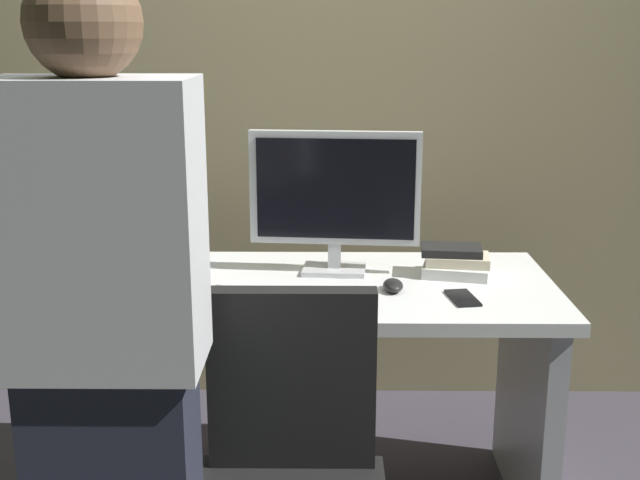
# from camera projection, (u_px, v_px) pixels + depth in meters

# --- Properties ---
(wall_back) EXTENTS (6.40, 0.10, 3.00)m
(wall_back) POSITION_uv_depth(u_px,v_px,m) (322.00, 34.00, 3.14)
(wall_back) COLOR #8C7F5B
(wall_back) RESTS_ON ground
(desk) EXTENTS (1.45, 0.71, 0.76)m
(desk) POSITION_uv_depth(u_px,v_px,m) (320.00, 353.00, 2.54)
(desk) COLOR white
(desk) RESTS_ON ground
(person_at_desk) EXTENTS (0.40, 0.24, 1.64)m
(person_at_desk) POSITION_uv_depth(u_px,v_px,m) (108.00, 368.00, 1.65)
(person_at_desk) COLOR #262838
(person_at_desk) RESTS_ON ground
(monitor) EXTENTS (0.54, 0.16, 0.46)m
(monitor) POSITION_uv_depth(u_px,v_px,m) (335.00, 194.00, 2.52)
(monitor) COLOR silver
(monitor) RESTS_ON desk
(keyboard) EXTENTS (0.43, 0.13, 0.02)m
(keyboard) POSITION_uv_depth(u_px,v_px,m) (292.00, 288.00, 2.39)
(keyboard) COLOR white
(keyboard) RESTS_ON desk
(mouse) EXTENTS (0.06, 0.10, 0.03)m
(mouse) POSITION_uv_depth(u_px,v_px,m) (393.00, 285.00, 2.40)
(mouse) COLOR black
(mouse) RESTS_ON desk
(cup_near_keyboard) EXTENTS (0.07, 0.07, 0.10)m
(cup_near_keyboard) POSITION_uv_depth(u_px,v_px,m) (164.00, 271.00, 2.42)
(cup_near_keyboard) COLOR #3372B2
(cup_near_keyboard) RESTS_ON desk
(cup_by_monitor) EXTENTS (0.07, 0.07, 0.08)m
(cup_by_monitor) POSITION_uv_depth(u_px,v_px,m) (194.00, 252.00, 2.67)
(cup_by_monitor) COLOR #3372B2
(cup_by_monitor) RESTS_ON desk
(book_stack) EXTENTS (0.23, 0.19, 0.09)m
(book_stack) POSITION_uv_depth(u_px,v_px,m) (455.00, 262.00, 2.55)
(book_stack) COLOR white
(book_stack) RESTS_ON desk
(cell_phone) EXTENTS (0.09, 0.15, 0.01)m
(cell_phone) POSITION_uv_depth(u_px,v_px,m) (463.00, 298.00, 2.33)
(cell_phone) COLOR black
(cell_phone) RESTS_ON desk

